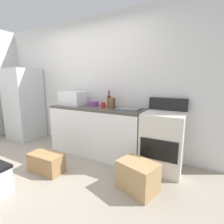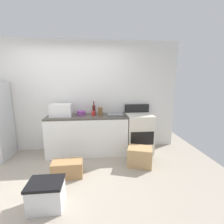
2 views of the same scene
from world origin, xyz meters
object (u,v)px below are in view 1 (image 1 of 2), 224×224
cardboard_box_large (138,176)px  cardboard_box_medium (46,163)px  mixing_bowl (94,104)px  stove_oven (163,140)px  wine_bottle (109,101)px  microwave (73,98)px  knife_block (112,103)px  refrigerator (24,104)px  coffee_mug (103,105)px

cardboard_box_large → cardboard_box_medium: 1.40m
mixing_bowl → stove_oven: bearing=-3.8°
wine_bottle → cardboard_box_large: bearing=-44.3°
stove_oven → microwave: (-1.78, 0.00, 0.57)m
mixing_bowl → knife_block: bearing=-10.5°
stove_oven → wine_bottle: wine_bottle is taller
refrigerator → microwave: refrigerator is taller
microwave → refrigerator: bearing=-177.9°
cardboard_box_large → cardboard_box_medium: cardboard_box_large is taller
microwave → cardboard_box_medium: (0.24, -0.94, -0.89)m
refrigerator → cardboard_box_large: bearing=-11.7°
refrigerator → coffee_mug: 2.20m
stove_oven → wine_bottle: 1.21m
knife_block → refrigerator: bearing=-178.5°
knife_block → mixing_bowl: size_ratio=0.95×
stove_oven → cardboard_box_large: size_ratio=2.33×
mixing_bowl → cardboard_box_large: (1.19, -0.79, -0.76)m
mixing_bowl → wine_bottle: bearing=17.2°
cardboard_box_large → cardboard_box_medium: bearing=-170.3°
refrigerator → knife_block: bearing=1.5°
refrigerator → mixing_bowl: 1.93m
wine_bottle → cardboard_box_large: size_ratio=0.64×
refrigerator → cardboard_box_medium: size_ratio=3.09×
coffee_mug → cardboard_box_large: size_ratio=0.21×
wine_bottle → mixing_bowl: wine_bottle is taller
wine_bottle → stove_oven: bearing=-9.6°
coffee_mug → cardboard_box_large: bearing=-36.9°
refrigerator → cardboard_box_medium: (1.73, -0.88, -0.69)m
stove_oven → refrigerator: bearing=-179.0°
knife_block → wine_bottle: bearing=130.6°
mixing_bowl → cardboard_box_medium: size_ratio=0.35×
microwave → wine_bottle: size_ratio=1.53×
coffee_mug → stove_oven: bearing=0.9°
mixing_bowl → coffee_mug: bearing=-20.9°
refrigerator → mixing_bowl: bearing=4.3°
stove_oven → knife_block: size_ratio=6.11×
refrigerator → cardboard_box_medium: refrigerator is taller
refrigerator → cardboard_box_medium: bearing=-27.0°
mixing_bowl → cardboard_box_medium: (-0.19, -1.03, -0.80)m
stove_oven → mixing_bowl: bearing=176.2°
mixing_bowl → cardboard_box_large: bearing=-33.6°
mixing_bowl → refrigerator: bearing=-175.7°
knife_block → mixing_bowl: 0.45m
microwave → coffee_mug: 0.72m
coffee_mug → cardboard_box_large: coffee_mug is taller
coffee_mug → cardboard_box_large: 1.37m
stove_oven → wine_bottle: size_ratio=3.67×
mixing_bowl → cardboard_box_medium: 1.32m
cardboard_box_medium → refrigerator: bearing=153.0°
knife_block → cardboard_box_medium: knife_block is taller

